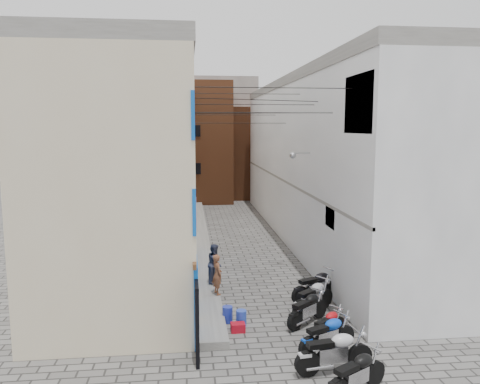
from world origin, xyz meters
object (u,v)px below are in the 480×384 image
object	(u,v)px
motorcycle_b	(334,350)
motorcycle_g	(317,284)
person_a	(217,274)
red_crate	(238,327)
motorcycle_e	(308,307)
motorcycle_f	(313,296)
motorcycle_d	(328,324)
motorcycle_c	(328,333)
water_jug_near	(241,318)
motorcycle_a	(357,372)
person_b	(215,263)
water_jug_far	(228,314)

from	to	relation	value
motorcycle_b	motorcycle_g	size ratio (longest dim) A/B	1.00
motorcycle_g	person_a	world-z (taller)	person_a
motorcycle_g	person_a	distance (m)	3.64
red_crate	person_a	bearing A→B (deg)	99.81
motorcycle_e	motorcycle_f	world-z (taller)	motorcycle_f
motorcycle_b	red_crate	distance (m)	3.51
motorcycle_d	person_a	size ratio (longest dim) A/B	1.15
motorcycle_c	water_jug_near	distance (m)	3.00
motorcycle_e	motorcycle_f	distance (m)	0.94
motorcycle_b	motorcycle_g	bearing A→B (deg)	160.52
motorcycle_a	motorcycle_b	xyz separation A→B (m)	(-0.22, 1.04, 0.05)
motorcycle_c	motorcycle_a	bearing A→B (deg)	-23.39
motorcycle_g	red_crate	world-z (taller)	motorcycle_g
motorcycle_e	person_b	world-z (taller)	person_b
motorcycle_d	motorcycle_g	distance (m)	3.17
motorcycle_d	red_crate	distance (m)	2.77
motorcycle_c	motorcycle_g	bearing A→B (deg)	143.53
motorcycle_a	person_b	world-z (taller)	person_b
motorcycle_f	water_jug_near	world-z (taller)	motorcycle_f
person_a	red_crate	xyz separation A→B (m)	(0.47, -2.70, -0.86)
red_crate	motorcycle_c	bearing A→B (deg)	-34.29
motorcycle_c	water_jug_far	world-z (taller)	motorcycle_c
motorcycle_a	motorcycle_d	xyz separation A→B (m)	(0.18, 2.87, -0.08)
motorcycle_b	motorcycle_d	size ratio (longest dim) A/B	1.26
motorcycle_a	red_crate	bearing A→B (deg)	-176.78
motorcycle_d	motorcycle_f	bearing A→B (deg)	137.16
motorcycle_g	water_jug_near	xyz separation A→B (m)	(-2.98, -1.86, -0.37)
motorcycle_d	motorcycle_g	size ratio (longest dim) A/B	0.79
motorcycle_f	red_crate	bearing A→B (deg)	-105.60
motorcycle_b	person_b	bearing A→B (deg)	-167.11
motorcycle_f	motorcycle_b	bearing A→B (deg)	-46.23
motorcycle_e	person_b	xyz separation A→B (m)	(-2.76, 3.69, 0.45)
motorcycle_c	motorcycle_d	distance (m)	0.79
motorcycle_a	red_crate	xyz separation A→B (m)	(-2.42, 3.74, -0.44)
motorcycle_c	person_b	bearing A→B (deg)	-178.41
motorcycle_d	person_b	world-z (taller)	person_b
motorcycle_b	person_b	distance (m)	7.22
motorcycle_c	motorcycle_g	distance (m)	3.95
motorcycle_c	water_jug_far	distance (m)	3.54
water_jug_near	red_crate	size ratio (longest dim) A/B	1.20
motorcycle_b	person_a	size ratio (longest dim) A/B	1.45
motorcycle_b	motorcycle_e	xyz separation A→B (m)	(0.09, 3.01, -0.05)
motorcycle_e	motorcycle_g	distance (m)	2.13
motorcycle_a	water_jug_near	world-z (taller)	motorcycle_a
motorcycle_c	motorcycle_e	bearing A→B (deg)	156.74
motorcycle_b	person_a	world-z (taller)	person_a
person_b	water_jug_far	bearing A→B (deg)	-157.27
motorcycle_b	motorcycle_f	size ratio (longest dim) A/B	1.01
motorcycle_b	motorcycle_g	distance (m)	5.05
motorcycle_d	motorcycle_f	xyz separation A→B (m)	(0.10, 2.02, 0.12)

